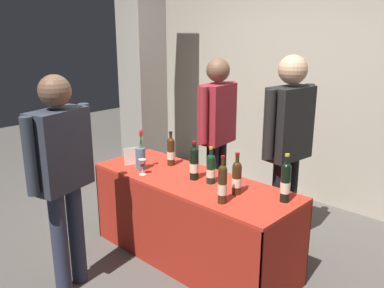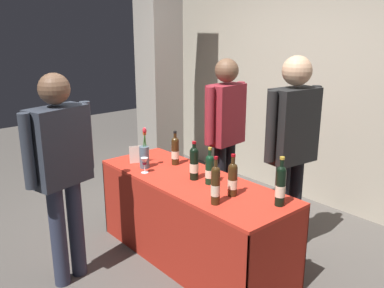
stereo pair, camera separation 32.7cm
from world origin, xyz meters
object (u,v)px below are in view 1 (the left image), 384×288
Objects in this scene: tasting_table at (192,205)px; vendor_presenter at (217,127)px; display_bottle_0 at (237,177)px; wine_glass_near_vendor at (142,164)px; featured_wine_bottle at (194,163)px; concrete_pillar at (142,60)px; taster_foreground_right at (62,166)px; flower_vase at (141,156)px.

vendor_presenter reaches higher than tasting_table.
display_bottle_0 is 2.40× the size of wine_glass_near_vendor.
display_bottle_0 is (0.44, -0.01, -0.01)m from featured_wine_bottle.
concrete_pillar reaches higher than tasting_table.
display_bottle_0 is 1.09m from vendor_presenter.
featured_wine_bottle is at bearing 29.18° from wine_glass_near_vendor.
wine_glass_near_vendor is at bearing -151.41° from tasting_table.
vendor_presenter is 1.66m from taster_foreground_right.
vendor_presenter is at bearing -8.67° from concrete_pillar.
vendor_presenter reaches higher than taster_foreground_right.
vendor_presenter is (1.36, -0.21, -0.56)m from concrete_pillar.
display_bottle_0 reaches higher than tasting_table.
display_bottle_0 is at bearing 41.38° from vendor_presenter.
concrete_pillar is 2.22m from tasting_table.
wine_glass_near_vendor is 0.96m from vendor_presenter.
flower_vase is at bearing -8.35° from taster_foreground_right.
tasting_table is 1.12m from taster_foreground_right.
concrete_pillar is 1.49m from vendor_presenter.
concrete_pillar is 9.59× the size of featured_wine_bottle.
concrete_pillar is 1.77m from flower_vase.
flower_vase reaches higher than display_bottle_0.
flower_vase is at bearing -41.26° from concrete_pillar.
vendor_presenter is at bearing 115.61° from tasting_table.
concrete_pillar is 1.69× the size of tasting_table.
concrete_pillar reaches higher than vendor_presenter.
wine_glass_near_vendor is at bearing -16.34° from taster_foreground_right.
featured_wine_bottle reaches higher than wine_glass_near_vendor.
tasting_table is at bearing -135.89° from featured_wine_bottle.
display_bottle_0 is at bearing -23.43° from concrete_pillar.
flower_vase is at bearing -171.58° from display_bottle_0.
wine_glass_near_vendor is at bearing -150.82° from featured_wine_bottle.
featured_wine_bottle is 0.52m from flower_vase.
tasting_table is 5.66× the size of featured_wine_bottle.
featured_wine_bottle is 0.87× the size of flower_vase.
display_bottle_0 is at bearing -56.91° from taster_foreground_right.
display_bottle_0 is 1.27m from taster_foreground_right.
display_bottle_0 is 0.20× the size of taster_foreground_right.
wine_glass_near_vendor is at bearing -7.96° from vendor_presenter.
featured_wine_bottle reaches higher than tasting_table.
featured_wine_bottle is 2.41× the size of wine_glass_near_vendor.
tasting_table is at bearing 19.28° from vendor_presenter.
display_bottle_0 reaches higher than wine_glass_near_vendor.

